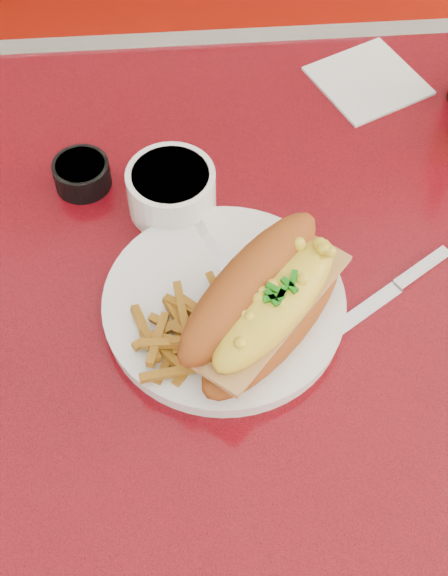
{
  "coord_description": "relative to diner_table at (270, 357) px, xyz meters",
  "views": [
    {
      "loc": [
        -0.09,
        -0.48,
        1.46
      ],
      "look_at": [
        -0.06,
        -0.03,
        0.81
      ],
      "focal_mm": 50.0,
      "sensor_mm": 36.0,
      "label": 1
    }
  ],
  "objects": [
    {
      "name": "ground",
      "position": [
        0.0,
        0.0,
        -0.61
      ],
      "size": [
        8.0,
        8.0,
        0.0
      ],
      "primitive_type": "plane",
      "color": "silver",
      "rests_on": "ground"
    },
    {
      "name": "diner_table",
      "position": [
        0.0,
        0.0,
        0.0
      ],
      "size": [
        1.23,
        0.83,
        0.77
      ],
      "color": "red",
      "rests_on": "ground"
    },
    {
      "name": "mac_hoagie",
      "position": [
        -0.02,
        -0.06,
        0.22
      ],
      "size": [
        0.22,
        0.23,
        0.09
      ],
      "rotation": [
        0.0,
        0.0,
        0.85
      ],
      "color": "#9E4C19",
      "rests_on": "dinner_plate"
    },
    {
      "name": "gravy_ramekin",
      "position": [
        -0.11,
        0.11,
        0.19
      ],
      "size": [
        0.11,
        0.11,
        0.05
      ],
      "rotation": [
        0.0,
        0.0,
        0.14
      ],
      "color": "white",
      "rests_on": "diner_table"
    },
    {
      "name": "fork",
      "position": [
        -0.07,
        0.04,
        0.18
      ],
      "size": [
        0.07,
        0.15,
        0.0
      ],
      "rotation": [
        0.0,
        0.0,
        1.94
      ],
      "color": "silver",
      "rests_on": "dinner_plate"
    },
    {
      "name": "knife",
      "position": [
        0.12,
        -0.02,
        0.16
      ],
      "size": [
        0.18,
        0.13,
        0.01
      ],
      "rotation": [
        0.0,
        0.0,
        0.59
      ],
      "color": "silver",
      "rests_on": "diner_table"
    },
    {
      "name": "fries_pile",
      "position": [
        -0.09,
        -0.08,
        0.19
      ],
      "size": [
        0.12,
        0.11,
        0.03
      ],
      "primitive_type": null,
      "rotation": [
        0.0,
        0.0,
        0.14
      ],
      "color": "#BC7F20",
      "rests_on": "dinner_plate"
    },
    {
      "name": "booth_bench_far",
      "position": [
        0.0,
        0.81,
        -0.32
      ],
      "size": [
        1.2,
        0.51,
        0.9
      ],
      "color": "maroon",
      "rests_on": "ground"
    },
    {
      "name": "paper_napkin",
      "position": [
        0.15,
        0.3,
        0.16
      ],
      "size": [
        0.16,
        0.16,
        0.0
      ],
      "primitive_type": "cube",
      "rotation": [
        0.0,
        0.0,
        0.43
      ],
      "color": "white",
      "rests_on": "diner_table"
    },
    {
      "name": "dinner_plate",
      "position": [
        -0.06,
        -0.03,
        0.17
      ],
      "size": [
        0.29,
        0.29,
        0.02
      ],
      "rotation": [
        0.0,
        0.0,
        -0.22
      ],
      "color": "white",
      "rests_on": "diner_table"
    },
    {
      "name": "sauce_cup_left",
      "position": [
        -0.21,
        0.15,
        0.18
      ],
      "size": [
        0.08,
        0.08,
        0.03
      ],
      "rotation": [
        0.0,
        0.0,
        -0.22
      ],
      "color": "black",
      "rests_on": "diner_table"
    }
  ]
}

